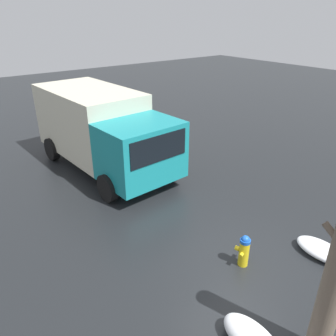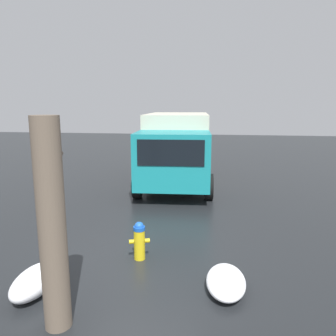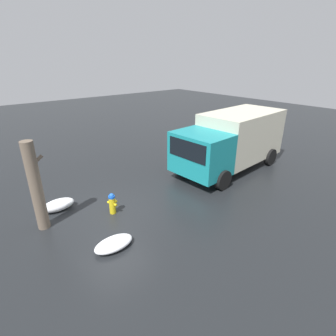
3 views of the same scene
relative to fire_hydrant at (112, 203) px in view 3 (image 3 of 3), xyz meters
name	(u,v)px [view 3 (image 3 of 3)]	position (x,y,z in m)	size (l,w,h in m)	color
ground_plane	(113,213)	(0.00, 0.00, -0.42)	(60.00, 60.00, 0.00)	black
fire_hydrant	(112,203)	(0.00, 0.00, 0.00)	(0.35, 0.44, 0.83)	yellow
tree_trunk	(36,187)	(-2.27, 0.71, 1.14)	(0.59, 0.39, 3.10)	#6B5B4C
delivery_truck	(232,139)	(6.95, 0.02, 1.14)	(6.57, 3.08, 2.86)	teal
snow_pile_by_hydrant	(114,244)	(-0.94, -1.78, -0.27)	(1.25, 0.70, 0.30)	white
snow_pile_curbside	(58,205)	(-1.51, 1.52, -0.21)	(1.21, 0.62, 0.42)	white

